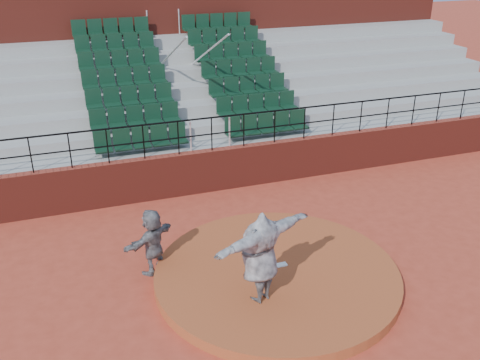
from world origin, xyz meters
TOP-DOWN VIEW (x-y plane):
  - ground at (0.00, 0.00)m, footprint 90.00×90.00m
  - pitchers_mound at (0.00, 0.00)m, footprint 5.50×5.50m
  - pitching_rubber at (0.00, 0.15)m, footprint 0.60×0.15m
  - boundary_wall at (0.00, 5.00)m, footprint 24.00×0.30m
  - wall_railing at (0.00, 5.00)m, footprint 24.04×0.05m
  - seating_deck at (0.00, 8.65)m, footprint 24.00×5.97m
  - press_box_facade at (0.00, 12.60)m, footprint 24.00×3.00m
  - pitcher at (-0.74, -0.82)m, footprint 2.55×1.58m
  - fielder at (-2.53, 1.28)m, footprint 1.46×1.23m

SIDE VIEW (x-z plane):
  - ground at x=0.00m, z-range 0.00..0.00m
  - pitchers_mound at x=0.00m, z-range 0.00..0.25m
  - pitching_rubber at x=0.00m, z-range 0.25..0.28m
  - boundary_wall at x=0.00m, z-range 0.00..1.30m
  - fielder at x=-2.53m, z-range 0.00..1.58m
  - pitcher at x=-0.74m, z-range 0.25..2.27m
  - seating_deck at x=0.00m, z-range -0.88..3.75m
  - wall_railing at x=0.00m, z-range 1.52..2.54m
  - press_box_facade at x=0.00m, z-range 0.00..7.10m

